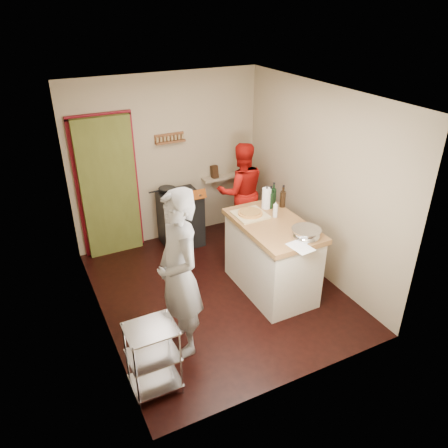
% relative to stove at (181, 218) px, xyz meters
% --- Properties ---
extents(floor, '(3.50, 3.50, 0.00)m').
position_rel_stove_xyz_m(floor, '(-0.05, -1.42, -0.45)').
color(floor, black).
rests_on(floor, ground).
extents(back_wall, '(3.00, 0.44, 2.60)m').
position_rel_stove_xyz_m(back_wall, '(-0.69, 0.36, 0.68)').
color(back_wall, gray).
rests_on(back_wall, ground).
extents(left_wall, '(0.04, 3.50, 2.60)m').
position_rel_stove_xyz_m(left_wall, '(-1.55, -1.42, 0.85)').
color(left_wall, gray).
rests_on(left_wall, ground).
extents(right_wall, '(0.04, 3.50, 2.60)m').
position_rel_stove_xyz_m(right_wall, '(1.45, -1.42, 0.85)').
color(right_wall, gray).
rests_on(right_wall, ground).
extents(ceiling, '(3.00, 3.50, 0.02)m').
position_rel_stove_xyz_m(ceiling, '(-0.05, -1.42, 2.16)').
color(ceiling, white).
rests_on(ceiling, back_wall).
extents(stove, '(0.60, 0.63, 1.00)m').
position_rel_stove_xyz_m(stove, '(0.00, 0.00, 0.00)').
color(stove, black).
rests_on(stove, ground).
extents(wire_shelving, '(0.48, 0.40, 0.80)m').
position_rel_stove_xyz_m(wire_shelving, '(-1.33, -2.62, -0.01)').
color(wire_shelving, silver).
rests_on(wire_shelving, ground).
extents(island, '(0.80, 1.46, 1.32)m').
position_rel_stove_xyz_m(island, '(0.61, -1.69, 0.08)').
color(island, beige).
rests_on(island, ground).
extents(person_stripe, '(0.48, 0.71, 1.92)m').
position_rel_stove_xyz_m(person_stripe, '(-0.85, -2.16, 0.51)').
color(person_stripe, silver).
rests_on(person_stripe, ground).
extents(person_red, '(0.89, 0.76, 1.59)m').
position_rel_stove_xyz_m(person_red, '(0.95, -0.22, 0.35)').
color(person_red, '#A9100B').
rests_on(person_red, ground).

